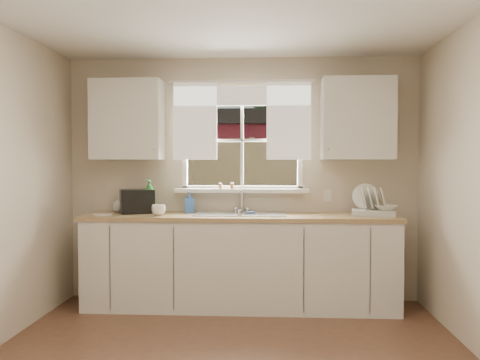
# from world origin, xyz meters

# --- Properties ---
(room_walls) EXTENTS (3.62, 4.02, 2.50)m
(room_walls) POSITION_xyz_m (0.00, -0.07, 1.24)
(room_walls) COLOR beige
(room_walls) RESTS_ON ground
(window) EXTENTS (1.38, 0.16, 1.06)m
(window) POSITION_xyz_m (0.00, 2.00, 1.49)
(window) COLOR white
(window) RESTS_ON room_walls
(curtains) EXTENTS (1.50, 0.03, 0.81)m
(curtains) POSITION_xyz_m (0.00, 1.95, 1.93)
(curtains) COLOR white
(curtains) RESTS_ON room_walls
(base_cabinets) EXTENTS (3.00, 0.62, 0.87)m
(base_cabinets) POSITION_xyz_m (0.00, 1.68, 0.43)
(base_cabinets) COLOR silver
(base_cabinets) RESTS_ON ground
(countertop) EXTENTS (3.04, 0.65, 0.04)m
(countertop) POSITION_xyz_m (0.00, 1.68, 0.89)
(countertop) COLOR #A58452
(countertop) RESTS_ON base_cabinets
(upper_cabinet_left) EXTENTS (0.70, 0.33, 0.80)m
(upper_cabinet_left) POSITION_xyz_m (-1.15, 1.82, 1.85)
(upper_cabinet_left) COLOR silver
(upper_cabinet_left) RESTS_ON room_walls
(upper_cabinet_right) EXTENTS (0.70, 0.33, 0.80)m
(upper_cabinet_right) POSITION_xyz_m (1.15, 1.82, 1.85)
(upper_cabinet_right) COLOR silver
(upper_cabinet_right) RESTS_ON room_walls
(wall_outlet) EXTENTS (0.08, 0.01, 0.12)m
(wall_outlet) POSITION_xyz_m (0.88, 1.99, 1.08)
(wall_outlet) COLOR beige
(wall_outlet) RESTS_ON room_walls
(sill_jars) EXTENTS (0.16, 0.04, 0.06)m
(sill_jars) POSITION_xyz_m (-0.16, 1.94, 1.18)
(sill_jars) COLOR brown
(sill_jars) RESTS_ON window
(backyard) EXTENTS (20.00, 10.00, 6.13)m
(backyard) POSITION_xyz_m (0.58, 8.42, 3.46)
(backyard) COLOR #335421
(backyard) RESTS_ON ground
(sink) EXTENTS (0.88, 0.52, 0.40)m
(sink) POSITION_xyz_m (0.00, 1.71, 0.84)
(sink) COLOR #B7B7BC
(sink) RESTS_ON countertop
(dish_rack) EXTENTS (0.43, 0.35, 0.30)m
(dish_rack) POSITION_xyz_m (1.28, 1.70, 0.99)
(dish_rack) COLOR silver
(dish_rack) RESTS_ON countertop
(bowl) EXTENTS (0.26, 0.26, 0.05)m
(bowl) POSITION_xyz_m (1.39, 1.66, 0.99)
(bowl) COLOR white
(bowl) RESTS_ON dish_rack
(soap_bottle_a) EXTENTS (0.17, 0.17, 0.34)m
(soap_bottle_a) POSITION_xyz_m (-0.92, 1.78, 1.08)
(soap_bottle_a) COLOR #2A8132
(soap_bottle_a) RESTS_ON countertop
(soap_bottle_b) EXTENTS (0.11, 0.12, 0.21)m
(soap_bottle_b) POSITION_xyz_m (-0.53, 1.85, 1.02)
(soap_bottle_b) COLOR blue
(soap_bottle_b) RESTS_ON countertop
(soap_bottle_c) EXTENTS (0.15, 0.15, 0.18)m
(soap_bottle_c) POSITION_xyz_m (-1.25, 1.87, 1.00)
(soap_bottle_c) COLOR #EFEAC5
(soap_bottle_c) RESTS_ON countertop
(saucer) EXTENTS (0.19, 0.19, 0.01)m
(saucer) POSITION_xyz_m (-1.34, 1.60, 0.92)
(saucer) COLOR white
(saucer) RESTS_ON countertop
(cup) EXTENTS (0.18, 0.18, 0.11)m
(cup) POSITION_xyz_m (-0.78, 1.55, 0.96)
(cup) COLOR white
(cup) RESTS_ON countertop
(black_appliance) EXTENTS (0.40, 0.38, 0.24)m
(black_appliance) POSITION_xyz_m (-1.05, 1.78, 1.03)
(black_appliance) COLOR black
(black_appliance) RESTS_ON countertop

